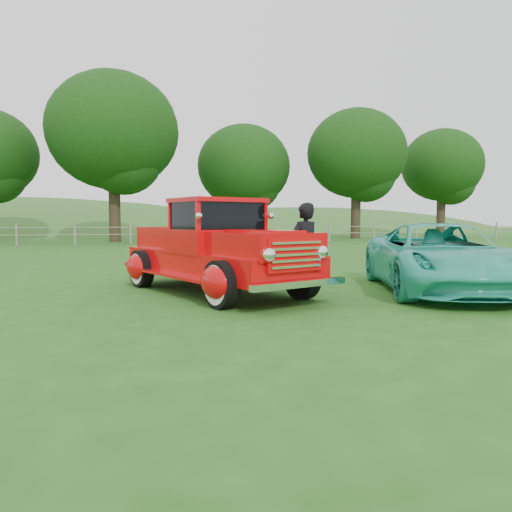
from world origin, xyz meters
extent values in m
plane|color=#215316|center=(0.00, 0.00, 0.00)|extent=(140.00, 140.00, 0.00)
ellipsoid|color=#2E6023|center=(-18.00, 58.00, -4.95)|extent=(84.00, 60.00, 18.00)
ellipsoid|color=#2E6023|center=(20.00, 62.00, -3.85)|extent=(72.00, 52.00, 14.00)
cube|color=gray|center=(0.00, 22.00, 0.55)|extent=(48.00, 0.04, 0.04)
cube|color=gray|center=(0.00, 22.00, 0.95)|extent=(48.00, 0.04, 0.04)
cylinder|color=black|center=(-4.00, 25.00, 2.42)|extent=(0.70, 0.70, 4.84)
ellipsoid|color=black|center=(-4.00, 25.00, 6.82)|extent=(8.00, 8.00, 7.20)
cylinder|color=black|center=(5.00, 29.00, 1.87)|extent=(0.70, 0.70, 3.74)
ellipsoid|color=black|center=(5.00, 29.00, 5.27)|extent=(6.80, 6.80, 6.12)
cylinder|color=black|center=(13.00, 27.00, 2.20)|extent=(0.70, 0.70, 4.40)
ellipsoid|color=black|center=(13.00, 27.00, 6.20)|extent=(7.20, 7.20, 6.48)
cylinder|color=black|center=(22.00, 30.00, 2.09)|extent=(0.70, 0.70, 4.18)
ellipsoid|color=black|center=(22.00, 30.00, 5.89)|extent=(6.60, 6.60, 5.94)
cylinder|color=black|center=(-1.20, 0.38, 0.38)|extent=(0.52, 0.79, 0.76)
cylinder|color=black|center=(0.33, 1.02, 0.38)|extent=(0.52, 0.79, 0.76)
cylinder|color=black|center=(-2.40, 3.23, 0.38)|extent=(0.52, 0.79, 0.76)
cylinder|color=black|center=(-0.87, 3.88, 0.38)|extent=(0.52, 0.79, 0.76)
cube|color=#C30609|center=(-1.04, 2.13, 0.58)|extent=(3.22, 4.85, 0.44)
ellipsoid|color=#C30609|center=(-1.26, 0.35, 0.42)|extent=(0.67, 0.85, 0.54)
ellipsoid|color=#C30609|center=(0.39, 1.05, 0.42)|extent=(0.67, 0.85, 0.54)
ellipsoid|color=#C30609|center=(-2.47, 3.21, 0.42)|extent=(0.67, 0.85, 0.54)
ellipsoid|color=#C30609|center=(-0.81, 3.90, 0.42)|extent=(0.67, 0.85, 0.54)
cube|color=#C30609|center=(-0.43, 0.70, 0.97)|extent=(1.85, 1.99, 0.42)
cube|color=#C30609|center=(-1.00, 2.03, 0.99)|extent=(1.99, 1.86, 0.44)
cube|color=black|center=(-1.00, 2.03, 1.46)|extent=(1.77, 1.59, 0.50)
cube|color=#C30609|center=(-1.00, 2.03, 1.74)|extent=(1.87, 1.71, 0.08)
cube|color=#C30609|center=(-1.56, 3.37, 0.95)|extent=(1.84, 2.25, 0.45)
cube|color=white|center=(-0.12, -0.05, 0.85)|extent=(1.02, 0.51, 0.50)
cube|color=white|center=(-0.08, -0.14, 0.42)|extent=(1.70, 0.79, 0.10)
cube|color=white|center=(-1.98, 4.36, 0.42)|extent=(1.61, 0.76, 0.10)
imported|color=#2FBFA6|center=(3.17, 1.28, 0.66)|extent=(3.46, 5.17, 1.32)
imported|color=black|center=(0.50, 1.42, 0.85)|extent=(0.72, 0.61, 1.69)
camera|label=1|loc=(-2.39, -7.23, 1.39)|focal=35.00mm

